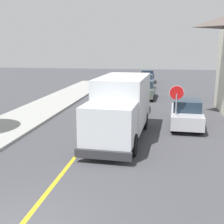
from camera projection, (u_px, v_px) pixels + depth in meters
centre_line_yellow at (97, 130)px, 17.38m from camera, size 0.16×56.00×0.01m
box_truck at (121, 105)px, 15.55m from camera, size 2.79×7.30×3.20m
parked_car_near at (133, 102)px, 21.77m from camera, size 1.86×4.42×1.67m
parked_car_mid at (145, 90)px, 28.01m from camera, size 1.92×4.45×1.67m
parked_car_far at (145, 82)px, 34.38m from camera, size 1.89×4.44×1.67m
parked_car_furthest at (148, 77)px, 40.75m from camera, size 1.85×4.42×1.67m
parked_van_across at (186, 114)px, 17.94m from camera, size 1.99×4.48×1.67m
stop_sign at (176, 100)px, 16.59m from camera, size 0.80×0.10×2.65m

